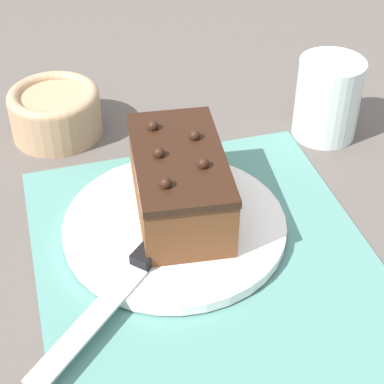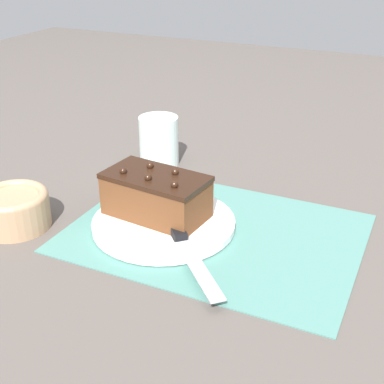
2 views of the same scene
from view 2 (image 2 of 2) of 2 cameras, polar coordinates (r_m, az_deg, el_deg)
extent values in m
plane|color=#544C47|center=(0.87, 2.47, -4.43)|extent=(3.00, 3.00, 0.00)
cube|color=slate|center=(0.87, 2.47, -4.32)|extent=(0.46, 0.34, 0.00)
cylinder|color=white|center=(0.88, -3.03, -3.31)|extent=(0.24, 0.24, 0.01)
cube|color=brown|center=(0.88, -3.84, -0.57)|extent=(0.17, 0.11, 0.06)
cube|color=black|center=(0.87, -3.91, 1.57)|extent=(0.18, 0.11, 0.01)
sphere|color=black|center=(0.82, -1.89, 0.79)|extent=(0.01, 0.01, 0.01)
sphere|color=black|center=(0.87, -1.81, 2.15)|extent=(0.01, 0.01, 0.01)
sphere|color=black|center=(0.85, -4.71, 1.54)|extent=(0.01, 0.01, 0.01)
sphere|color=black|center=(0.89, -4.50, 2.83)|extent=(0.01, 0.01, 0.01)
sphere|color=black|center=(0.88, -7.36, 2.25)|extent=(0.01, 0.01, 0.01)
cube|color=black|center=(0.84, -1.86, -3.81)|extent=(0.06, 0.07, 0.01)
cube|color=#B7BABF|center=(0.76, 0.71, -8.25)|extent=(0.12, 0.13, 0.00)
cylinder|color=silver|center=(1.11, -3.55, 5.44)|extent=(0.08, 0.08, 0.10)
cylinder|color=tan|center=(0.93, -18.41, -2.00)|extent=(0.12, 0.12, 0.05)
torus|color=tan|center=(0.92, -18.64, -0.50)|extent=(0.12, 0.12, 0.02)
camera|label=1|loc=(0.57, 41.22, 22.38)|focal=60.00mm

